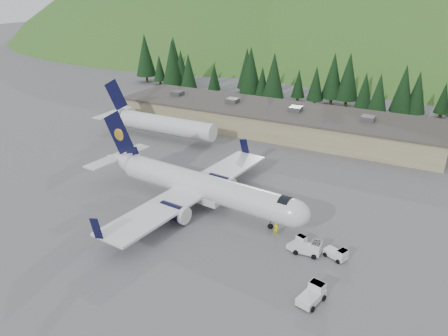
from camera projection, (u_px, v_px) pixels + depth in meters
ground at (205, 207)px, 63.69m from camera, size 600.00×600.00×0.00m
airliner at (198, 186)px, 62.98m from camera, size 36.12×33.94×11.98m
second_airliner at (155, 122)px, 91.08m from camera, size 27.50×11.00×10.05m
baggage_tug_a at (309, 248)px, 52.51m from camera, size 3.41×2.19×1.77m
baggage_tug_b at (337, 254)px, 51.62m from camera, size 3.09×2.44×1.48m
baggage_tug_c at (313, 294)px, 44.72m from camera, size 2.64×3.65×1.79m
terminal_building at (273, 119)px, 95.64m from camera, size 71.00×17.00×6.10m
baggage_tug_d at (298, 243)px, 53.86m from camera, size 2.21×2.87×1.38m
ramp_worker at (276, 229)px, 56.44m from camera, size 0.72×0.55×1.78m
tree_line at (288, 76)px, 115.61m from camera, size 112.78×17.25×14.31m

